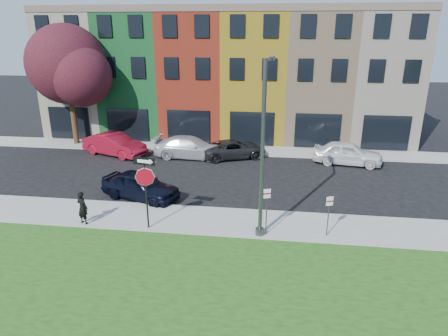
# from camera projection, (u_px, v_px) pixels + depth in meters

# --- Properties ---
(ground) EXTENTS (120.00, 120.00, 0.00)m
(ground) POSITION_uv_depth(u_px,v_px,m) (225.00, 257.00, 16.35)
(ground) COLOR black
(ground) RESTS_ON ground
(sidewalk_near) EXTENTS (40.00, 3.00, 0.12)m
(sidewalk_near) POSITION_uv_depth(u_px,v_px,m) (275.00, 225.00, 18.89)
(sidewalk_near) COLOR gray
(sidewalk_near) RESTS_ON ground
(sidewalk_far) EXTENTS (40.00, 2.40, 0.12)m
(sidewalk_far) POSITION_uv_depth(u_px,v_px,m) (211.00, 149.00, 30.73)
(sidewalk_far) COLOR gray
(sidewalk_far) RESTS_ON ground
(rowhouse_block) EXTENTS (30.00, 10.12, 10.00)m
(rowhouse_block) POSITION_uv_depth(u_px,v_px,m) (228.00, 75.00, 34.81)
(rowhouse_block) COLOR beige
(rowhouse_block) RESTS_ON ground
(stop_sign) EXTENTS (1.04, 0.22, 3.42)m
(stop_sign) POSITION_uv_depth(u_px,v_px,m) (145.00, 179.00, 17.73)
(stop_sign) COLOR black
(stop_sign) RESTS_ON sidewalk_near
(man) EXTENTS (0.84, 0.77, 1.61)m
(man) POSITION_uv_depth(u_px,v_px,m) (82.00, 208.00, 18.68)
(man) COLOR black
(man) RESTS_ON sidewalk_near
(sedan_near) EXTENTS (4.55, 5.56, 1.52)m
(sedan_near) POSITION_uv_depth(u_px,v_px,m) (140.00, 185.00, 21.76)
(sedan_near) COLOR black
(sedan_near) RESTS_ON ground
(parked_car_red) EXTENTS (4.92, 6.01, 1.61)m
(parked_car_red) POSITION_uv_depth(u_px,v_px,m) (115.00, 144.00, 29.25)
(parked_car_red) COLOR maroon
(parked_car_red) RESTS_ON ground
(parked_car_silver) EXTENTS (2.36, 5.32, 1.52)m
(parked_car_silver) POSITION_uv_depth(u_px,v_px,m) (190.00, 147.00, 28.70)
(parked_car_silver) COLOR #B7B7BC
(parked_car_silver) RESTS_ON ground
(parked_car_dark) EXTENTS (5.39, 6.14, 1.29)m
(parked_car_dark) POSITION_uv_depth(u_px,v_px,m) (234.00, 149.00, 28.69)
(parked_car_dark) COLOR black
(parked_car_dark) RESTS_ON ground
(parked_car_white) EXTENTS (3.21, 5.15, 1.57)m
(parked_car_white) POSITION_uv_depth(u_px,v_px,m) (348.00, 153.00, 27.29)
(parked_car_white) COLOR white
(parked_car_white) RESTS_ON ground
(street_lamp) EXTENTS (0.55, 2.58, 7.66)m
(street_lamp) POSITION_uv_depth(u_px,v_px,m) (263.00, 151.00, 16.83)
(street_lamp) COLOR #45484A
(street_lamp) RESTS_ON sidewalk_near
(parking_sign_a) EXTENTS (0.31, 0.15, 2.32)m
(parking_sign_a) POSITION_uv_depth(u_px,v_px,m) (267.00, 205.00, 17.44)
(parking_sign_a) COLOR #45484A
(parking_sign_a) RESTS_ON sidewalk_near
(parking_sign_b) EXTENTS (0.31, 0.14, 1.95)m
(parking_sign_b) POSITION_uv_depth(u_px,v_px,m) (329.00, 210.00, 17.42)
(parking_sign_b) COLOR #45484A
(parking_sign_b) RESTS_ON sidewalk_near
(tree_purple) EXTENTS (7.14, 6.24, 9.13)m
(tree_purple) POSITION_uv_depth(u_px,v_px,m) (69.00, 66.00, 30.15)
(tree_purple) COLOR black
(tree_purple) RESTS_ON sidewalk_far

